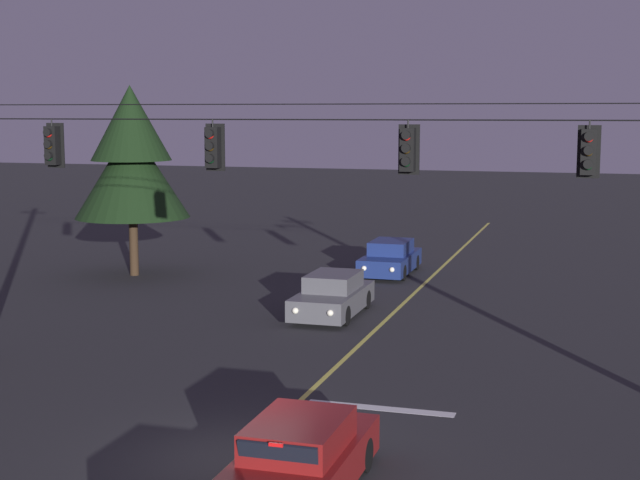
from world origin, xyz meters
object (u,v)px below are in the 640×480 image
object	(u,v)px
traffic_light_leftmost	(52,145)
car_oncoming_trailing	(390,259)
traffic_light_centre	(408,150)
car_waiting_near_lane	(300,459)
tree_verge_near	(131,158)
car_oncoming_lead	(333,296)
traffic_light_left_inner	(213,147)
traffic_light_right_inner	(589,152)

from	to	relation	value
traffic_light_leftmost	car_oncoming_trailing	world-z (taller)	traffic_light_leftmost
traffic_light_centre	car_oncoming_trailing	distance (m)	18.02
traffic_light_centre	car_waiting_near_lane	distance (m)	7.70
tree_verge_near	car_oncoming_lead	bearing A→B (deg)	-26.86
traffic_light_left_inner	car_oncoming_trailing	distance (m)	17.56
traffic_light_left_inner	car_waiting_near_lane	xyz separation A→B (m)	(4.01, -5.68, -5.15)
traffic_light_right_inner	tree_verge_near	size ratio (longest dim) A/B	0.16
traffic_light_left_inner	car_oncoming_trailing	size ratio (longest dim) A/B	0.28
car_waiting_near_lane	traffic_light_left_inner	bearing A→B (deg)	125.23
traffic_light_left_inner	tree_verge_near	world-z (taller)	tree_verge_near
car_waiting_near_lane	car_oncoming_lead	world-z (taller)	same
traffic_light_leftmost	car_oncoming_trailing	xyz separation A→B (m)	(4.92, 16.78, -5.15)
traffic_light_centre	car_oncoming_lead	bearing A→B (deg)	116.16
traffic_light_leftmost	traffic_light_centre	bearing A→B (deg)	0.00
traffic_light_leftmost	traffic_light_left_inner	distance (m)	4.34
car_waiting_near_lane	tree_verge_near	bearing A→B (deg)	124.90
car_oncoming_lead	traffic_light_leftmost	bearing A→B (deg)	-119.65
traffic_light_left_inner	traffic_light_right_inner	world-z (taller)	same
car_oncoming_lead	traffic_light_left_inner	bearing A→B (deg)	-93.39
traffic_light_leftmost	traffic_light_centre	distance (m)	9.01
traffic_light_right_inner	car_oncoming_lead	xyz separation A→B (m)	(-8.04, 8.50, -5.15)
traffic_light_right_inner	car_waiting_near_lane	size ratio (longest dim) A/B	0.28
traffic_light_centre	car_waiting_near_lane	world-z (taller)	traffic_light_centre
car_oncoming_trailing	traffic_light_right_inner	bearing A→B (deg)	-64.62
traffic_light_leftmost	car_waiting_near_lane	world-z (taller)	traffic_light_leftmost
traffic_light_right_inner	car_oncoming_lead	world-z (taller)	traffic_light_right_inner
traffic_light_leftmost	traffic_light_centre	world-z (taller)	same
traffic_light_centre	car_waiting_near_lane	size ratio (longest dim) A/B	0.28
traffic_light_leftmost	traffic_light_right_inner	distance (m)	12.88
traffic_light_right_inner	car_oncoming_trailing	world-z (taller)	traffic_light_right_inner
car_waiting_near_lane	traffic_light_leftmost	bearing A→B (deg)	145.75
traffic_light_leftmost	car_oncoming_lead	world-z (taller)	traffic_light_leftmost
traffic_light_right_inner	car_waiting_near_lane	xyz separation A→B (m)	(-4.53, -5.68, -5.15)
traffic_light_leftmost	traffic_light_right_inner	xyz separation A→B (m)	(12.88, 0.00, 0.00)
traffic_light_centre	tree_verge_near	bearing A→B (deg)	136.14
car_waiting_near_lane	tree_verge_near	world-z (taller)	tree_verge_near
car_oncoming_trailing	tree_verge_near	size ratio (longest dim) A/B	0.57
traffic_light_leftmost	tree_verge_near	bearing A→B (deg)	110.46
traffic_light_centre	traffic_light_right_inner	bearing A→B (deg)	0.00
car_waiting_near_lane	tree_verge_near	distance (m)	23.76
car_oncoming_lead	tree_verge_near	distance (m)	11.81
traffic_light_leftmost	tree_verge_near	distance (m)	14.45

